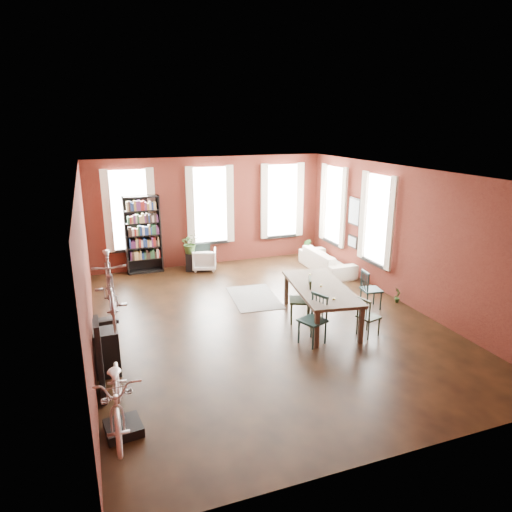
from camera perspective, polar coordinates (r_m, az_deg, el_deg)
name	(u,v)px	position (r m, az deg, el deg)	size (l,w,h in m)	color
room	(265,218)	(10.00, 1.11, 4.75)	(9.00, 9.04, 3.22)	black
dining_table	(320,304)	(9.92, 8.03, -5.99)	(1.08, 2.37, 0.81)	#46372A
dining_chair_a	(313,320)	(8.94, 7.08, -7.98)	(0.45, 0.45, 0.97)	#1A3B38
dining_chair_b	(300,300)	(9.85, 5.55, -5.50)	(0.46, 0.46, 0.99)	black
dining_chair_c	(369,317)	(9.50, 13.90, -7.37)	(0.38, 0.38, 0.81)	black
dining_chair_d	(371,290)	(10.85, 14.21, -4.09)	(0.42, 0.42, 0.90)	#193438
bookshelf	(143,235)	(13.24, -13.93, 2.59)	(1.00, 0.32, 2.20)	black
white_armchair	(204,258)	(13.35, -6.47, -0.28)	(0.66, 0.62, 0.68)	white
cream_sofa	(327,257)	(13.29, 8.87, -0.16)	(2.08, 0.61, 0.81)	beige
striped_rug	(254,297)	(11.27, -0.23, -5.20)	(1.08, 1.73, 0.01)	black
bike_trainer	(123,428)	(7.03, -16.24, -19.96)	(0.48, 0.48, 0.14)	black
bike_wall_rack	(100,360)	(7.58, -18.93, -12.17)	(0.16, 0.60, 1.30)	black
console_table	(107,347)	(8.50, -18.15, -10.76)	(0.40, 0.80, 0.80)	black
plant_stand	(190,262)	(13.33, -8.20, -0.74)	(0.26, 0.26, 0.52)	black
plant_by_sofa	(305,254)	(14.43, 6.15, 0.20)	(0.36, 0.65, 0.29)	#2B5A24
plant_small	(397,300)	(11.47, 17.21, -5.25)	(0.20, 0.37, 0.13)	#2A5221
bicycle_floor	(115,367)	(6.50, -17.21, -13.06)	(0.63, 0.95, 1.81)	beige
bicycle_hung	(108,266)	(7.02, -18.01, -1.25)	(0.47, 1.00, 1.66)	#A5A8AD
plant_on_stand	(190,245)	(13.21, -8.22, 1.32)	(0.53, 0.59, 0.46)	#325120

